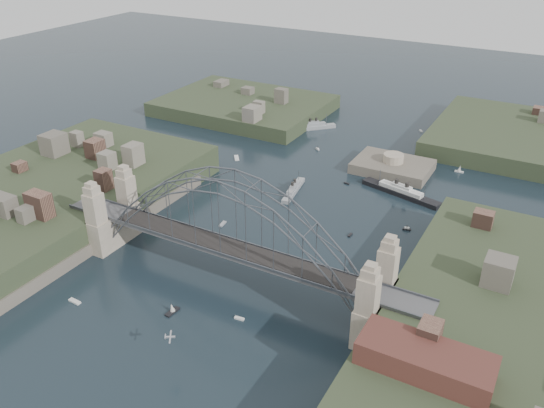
{
  "coord_description": "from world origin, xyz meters",
  "views": [
    {
      "loc": [
        54.48,
        -79.88,
        69.76
      ],
      "look_at": [
        0.0,
        18.0,
        10.0
      ],
      "focal_mm": 37.0,
      "sensor_mm": 36.0,
      "label": 1
    }
  ],
  "objects_px": {
    "fort_island": "(392,172)",
    "naval_cruiser_far": "(313,127)",
    "naval_cruiser_near": "(294,190)",
    "bridge": "(228,231)",
    "wharf_shed": "(425,360)",
    "ocean_liner": "(401,192)"
  },
  "relations": [
    {
      "from": "fort_island",
      "to": "ocean_liner",
      "type": "distance_m",
      "value": 15.67
    },
    {
      "from": "bridge",
      "to": "wharf_shed",
      "type": "height_order",
      "value": "bridge"
    },
    {
      "from": "fort_island",
      "to": "wharf_shed",
      "type": "relative_size",
      "value": 1.1
    },
    {
      "from": "bridge",
      "to": "naval_cruiser_near",
      "type": "height_order",
      "value": "bridge"
    },
    {
      "from": "fort_island",
      "to": "wharf_shed",
      "type": "height_order",
      "value": "wharf_shed"
    },
    {
      "from": "bridge",
      "to": "wharf_shed",
      "type": "xyz_separation_m",
      "value": [
        44.0,
        -14.0,
        -2.32
      ]
    },
    {
      "from": "bridge",
      "to": "naval_cruiser_far",
      "type": "xyz_separation_m",
      "value": [
        -23.84,
        90.56,
        -11.46
      ]
    },
    {
      "from": "fort_island",
      "to": "wharf_shed",
      "type": "xyz_separation_m",
      "value": [
        32.0,
        -84.0,
        10.34
      ]
    },
    {
      "from": "wharf_shed",
      "to": "naval_cruiser_near",
      "type": "relative_size",
      "value": 1.29
    },
    {
      "from": "naval_cruiser_far",
      "to": "ocean_liner",
      "type": "xyz_separation_m",
      "value": [
        42.84,
        -34.52,
        0.02
      ]
    },
    {
      "from": "wharf_shed",
      "to": "ocean_liner",
      "type": "distance_m",
      "value": 74.92
    },
    {
      "from": "naval_cruiser_near",
      "to": "naval_cruiser_far",
      "type": "distance_m",
      "value": 49.92
    },
    {
      "from": "bridge",
      "to": "wharf_shed",
      "type": "bearing_deg",
      "value": -17.65
    },
    {
      "from": "fort_island",
      "to": "naval_cruiser_far",
      "type": "distance_m",
      "value": 41.34
    },
    {
      "from": "naval_cruiser_far",
      "to": "naval_cruiser_near",
      "type": "bearing_deg",
      "value": -70.72
    },
    {
      "from": "bridge",
      "to": "naval_cruiser_far",
      "type": "distance_m",
      "value": 94.34
    },
    {
      "from": "wharf_shed",
      "to": "naval_cruiser_far",
      "type": "bearing_deg",
      "value": 122.98
    },
    {
      "from": "fort_island",
      "to": "naval_cruiser_far",
      "type": "xyz_separation_m",
      "value": [
        -35.84,
        20.56,
        1.2
      ]
    },
    {
      "from": "wharf_shed",
      "to": "ocean_liner",
      "type": "height_order",
      "value": "wharf_shed"
    },
    {
      "from": "wharf_shed",
      "to": "naval_cruiser_near",
      "type": "bearing_deg",
      "value": 131.8
    },
    {
      "from": "fort_island",
      "to": "naval_cruiser_near",
      "type": "height_order",
      "value": "fort_island"
    },
    {
      "from": "bridge",
      "to": "naval_cruiser_far",
      "type": "relative_size",
      "value": 6.36
    }
  ]
}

